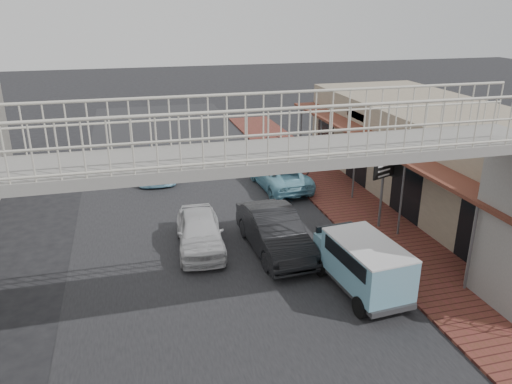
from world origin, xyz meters
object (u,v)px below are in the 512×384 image
angkot_curb (280,175)px  motorcycle_far (272,146)px  white_hatchback (200,231)px  angkot_van (363,260)px  motorcycle_near (293,168)px  arrow_sign (397,164)px  dark_sedan (275,232)px  angkot_far (155,163)px

angkot_curb → motorcycle_far: size_ratio=2.43×
white_hatchback → angkot_van: 6.00m
angkot_curb → motorcycle_near: 1.64m
angkot_van → arrow_sign: 5.72m
dark_sedan → motorcycle_near: (3.28, 7.54, -0.23)m
motorcycle_near → motorcycle_far: (0.04, 3.84, 0.12)m
motorcycle_far → arrow_sign: size_ratio=0.61×
dark_sedan → arrow_sign: 5.62m
white_hatchback → motorcycle_far: white_hatchback is taller
dark_sedan → motorcycle_near: 8.22m
angkot_curb → arrow_sign: (3.05, -5.25, 1.92)m
angkot_curb → motorcycle_far: angkot_curb is taller
arrow_sign → white_hatchback: bearing=159.1°
angkot_far → motorcycle_near: (6.72, -2.11, -0.12)m
white_hatchback → arrow_sign: 7.97m
motorcycle_near → angkot_van: bearing=-167.0°
dark_sedan → angkot_far: 10.25m
angkot_curb → white_hatchback: bearing=46.3°
white_hatchback → angkot_van: size_ratio=1.09×
angkot_curb → angkot_van: size_ratio=1.21×
angkot_curb → angkot_far: (-5.62, 3.33, 0.04)m
motorcycle_near → motorcycle_far: motorcycle_far is taller
angkot_curb → motorcycle_far: bearing=-105.5°
angkot_curb → motorcycle_far: 5.19m
angkot_far → motorcycle_far: bearing=16.3°
white_hatchback → motorcycle_near: size_ratio=2.42×
arrow_sign → dark_sedan: bearing=169.3°
angkot_van → motorcycle_far: angkot_van is taller
white_hatchback → angkot_curb: (4.70, 5.43, -0.06)m
dark_sedan → angkot_curb: bearing=68.4°
angkot_far → arrow_sign: size_ratio=1.50×
angkot_far → arrow_sign: bearing=-42.8°
motorcycle_far → angkot_far: bearing=96.4°
motorcycle_far → angkot_van: bearing=166.0°
dark_sedan → motorcycle_near: size_ratio=2.80×
arrow_sign → angkot_curb: bearing=98.0°
motorcycle_near → angkot_far: bearing=93.5°
white_hatchback → motorcycle_near: 8.82m
motorcycle_far → arrow_sign: 10.66m
motorcycle_near → arrow_sign: 7.05m
angkot_curb → motorcycle_near: (1.10, 1.22, -0.08)m
angkot_van → angkot_far: bearing=107.2°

